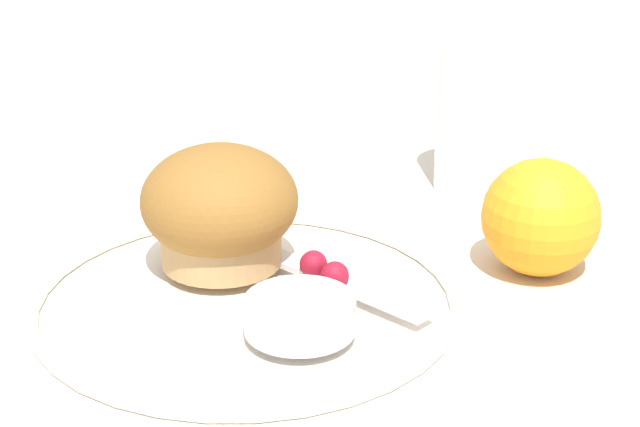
{
  "coord_description": "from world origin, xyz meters",
  "views": [
    {
      "loc": [
        0.44,
        -0.3,
        0.3
      ],
      "look_at": [
        -0.01,
        0.06,
        0.06
      ],
      "focal_mm": 60.0,
      "sensor_mm": 36.0,
      "label": 1
    }
  ],
  "objects_px": {
    "muffin": "(220,209)",
    "orange_fruit": "(541,217)",
    "butter_knife": "(302,267)",
    "juice_glass": "(483,113)"
  },
  "relations": [
    {
      "from": "muffin",
      "to": "orange_fruit",
      "type": "xyz_separation_m",
      "value": [
        0.1,
        0.17,
        -0.02
      ]
    },
    {
      "from": "butter_knife",
      "to": "juice_glass",
      "type": "distance_m",
      "value": 0.23
    },
    {
      "from": "juice_glass",
      "to": "butter_knife",
      "type": "bearing_deg",
      "value": -75.19
    },
    {
      "from": "muffin",
      "to": "butter_knife",
      "type": "xyz_separation_m",
      "value": [
        0.04,
        0.03,
        -0.03
      ]
    },
    {
      "from": "juice_glass",
      "to": "orange_fruit",
      "type": "bearing_deg",
      "value": -32.89
    },
    {
      "from": "butter_knife",
      "to": "muffin",
      "type": "bearing_deg",
      "value": -150.11
    },
    {
      "from": "muffin",
      "to": "juice_glass",
      "type": "distance_m",
      "value": 0.25
    },
    {
      "from": "butter_knife",
      "to": "juice_glass",
      "type": "bearing_deg",
      "value": 97.05
    },
    {
      "from": "muffin",
      "to": "orange_fruit",
      "type": "height_order",
      "value": "muffin"
    },
    {
      "from": "muffin",
      "to": "butter_knife",
      "type": "distance_m",
      "value": 0.06
    }
  ]
}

